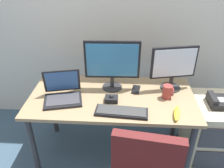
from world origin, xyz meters
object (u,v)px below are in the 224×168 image
monitor_side (174,66)px  coffee_mug (168,92)px  keyboard (121,112)px  file_cabinet (210,130)px  laptop (63,93)px  banana (177,113)px  cell_phone (136,90)px  trackball_mouse (112,99)px  monitor_main (112,63)px  desk_phone (218,101)px

monitor_side → coffee_mug: monitor_side is taller
keyboard → coffee_mug: size_ratio=3.51×
coffee_mug → file_cabinet: bearing=6.8°
monitor_side → laptop: monitor_side is taller
banana → coffee_mug: bearing=99.0°
cell_phone → banana: 0.46m
keyboard → coffee_mug: (0.39, 0.24, 0.05)m
keyboard → cell_phone: 0.37m
banana → laptop: bearing=169.3°
file_cabinet → trackball_mouse: (-0.94, -0.14, 0.42)m
cell_phone → banana: size_ratio=0.75×
file_cabinet → coffee_mug: bearing=-173.2°
trackball_mouse → cell_phone: size_ratio=0.77×
file_cabinet → monitor_main: size_ratio=1.29×
monitor_main → trackball_mouse: size_ratio=4.40×
file_cabinet → coffee_mug: (-0.47, -0.06, 0.45)m
monitor_main → laptop: size_ratio=1.34×
monitor_main → monitor_side: monitor_main is taller
file_cabinet → laptop: 1.43m
file_cabinet → trackball_mouse: bearing=-171.7°
desk_phone → monitor_main: bearing=174.2°
desk_phone → banana: size_ratio=1.05×
desk_phone → monitor_side: size_ratio=0.49×
monitor_main → monitor_side: (0.54, 0.02, -0.03)m
file_cabinet → laptop: size_ratio=1.72×
keyboard → coffee_mug: coffee_mug is taller
trackball_mouse → keyboard: bearing=-61.5°
file_cabinet → desk_phone: size_ratio=3.11×
file_cabinet → banana: banana is taller
trackball_mouse → cell_phone: bearing=41.8°
file_cabinet → coffee_mug: 0.65m
monitor_main → coffee_mug: size_ratio=4.06×
monitor_main → cell_phone: bearing=-6.9°
keyboard → laptop: (-0.50, 0.17, 0.04)m
file_cabinet → cell_phone: bearing=175.9°
keyboard → coffee_mug: 0.46m
monitor_side → trackball_mouse: monitor_side is taller
desk_phone → trackball_mouse: size_ratio=1.82×
monitor_main → coffee_mug: monitor_main is taller
cell_phone → monitor_side: bearing=18.4°
keyboard → trackball_mouse: (-0.09, 0.16, 0.01)m
keyboard → file_cabinet: bearing=19.1°
file_cabinet → banana: (-0.43, -0.30, 0.41)m
monitor_main → cell_phone: (0.22, -0.03, -0.25)m
keyboard → cell_phone: keyboard is taller
keyboard → monitor_side: bearing=42.1°
desk_phone → coffee_mug: coffee_mug is taller
coffee_mug → banana: size_ratio=0.63×
laptop → cell_phone: 0.65m
file_cabinet → monitor_main: 1.15m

